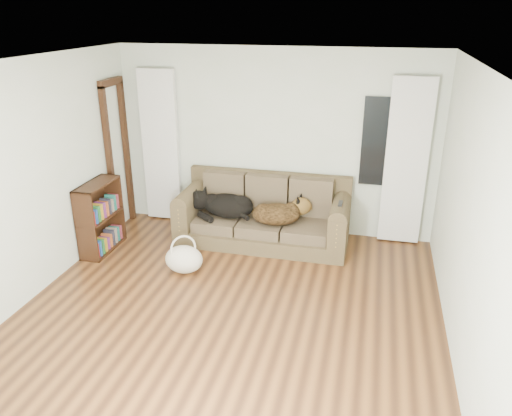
% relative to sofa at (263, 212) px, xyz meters
% --- Properties ---
extents(floor, '(5.00, 5.00, 0.00)m').
position_rel_sofa_xyz_m(floor, '(0.04, -1.97, -0.45)').
color(floor, '#392112').
rests_on(floor, ground).
extents(ceiling, '(5.00, 5.00, 0.00)m').
position_rel_sofa_xyz_m(ceiling, '(0.04, -1.97, 2.15)').
color(ceiling, white).
rests_on(ceiling, ground).
extents(wall_back, '(4.50, 0.04, 2.60)m').
position_rel_sofa_xyz_m(wall_back, '(0.04, 0.53, 0.85)').
color(wall_back, silver).
rests_on(wall_back, ground).
extents(wall_left, '(0.04, 5.00, 2.60)m').
position_rel_sofa_xyz_m(wall_left, '(-2.21, -1.97, 0.85)').
color(wall_left, silver).
rests_on(wall_left, ground).
extents(wall_right, '(0.04, 5.00, 2.60)m').
position_rel_sofa_xyz_m(wall_right, '(2.29, -1.97, 0.85)').
color(wall_right, silver).
rests_on(wall_right, ground).
extents(curtain_left, '(0.55, 0.08, 2.25)m').
position_rel_sofa_xyz_m(curtain_left, '(-1.66, 0.45, 0.70)').
color(curtain_left, white).
rests_on(curtain_left, ground).
extents(curtain_right, '(0.55, 0.08, 2.25)m').
position_rel_sofa_xyz_m(curtain_right, '(1.84, 0.45, 0.70)').
color(curtain_right, white).
rests_on(curtain_right, ground).
extents(window_pane, '(0.50, 0.03, 1.20)m').
position_rel_sofa_xyz_m(window_pane, '(1.49, 0.50, 0.95)').
color(window_pane, black).
rests_on(window_pane, wall_back).
extents(door_casing, '(0.07, 0.60, 2.10)m').
position_rel_sofa_xyz_m(door_casing, '(-2.16, 0.07, 0.60)').
color(door_casing, black).
rests_on(door_casing, ground).
extents(sofa, '(2.34, 1.01, 0.96)m').
position_rel_sofa_xyz_m(sofa, '(0.00, 0.00, 0.00)').
color(sofa, '#473721').
rests_on(sofa, floor).
extents(dog_black_lab, '(0.83, 0.66, 0.31)m').
position_rel_sofa_xyz_m(dog_black_lab, '(-0.54, -0.03, 0.03)').
color(dog_black_lab, black).
rests_on(dog_black_lab, sofa).
extents(dog_shepherd, '(0.75, 0.59, 0.30)m').
position_rel_sofa_xyz_m(dog_shepherd, '(0.25, -0.09, 0.04)').
color(dog_shepherd, black).
rests_on(dog_shepherd, sofa).
extents(tv_remote, '(0.05, 0.16, 0.02)m').
position_rel_sofa_xyz_m(tv_remote, '(1.06, -0.15, 0.28)').
color(tv_remote, black).
rests_on(tv_remote, sofa).
extents(tote_bag, '(0.57, 0.51, 0.35)m').
position_rel_sofa_xyz_m(tote_bag, '(-0.75, -1.08, -0.29)').
color(tote_bag, beige).
rests_on(tote_bag, floor).
extents(bookshelf, '(0.34, 0.78, 0.95)m').
position_rel_sofa_xyz_m(bookshelf, '(-2.05, -0.75, 0.05)').
color(bookshelf, black).
rests_on(bookshelf, floor).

